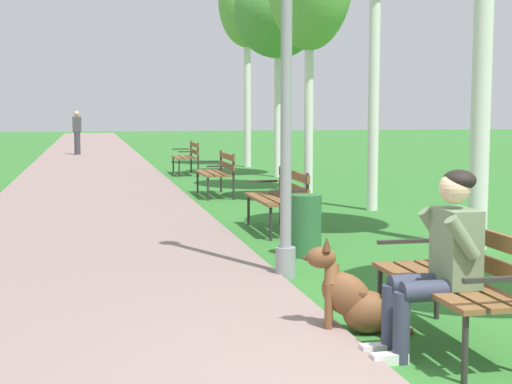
# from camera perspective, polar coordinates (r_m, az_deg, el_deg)

# --- Properties ---
(paved_path) EXTENTS (3.55, 60.00, 0.04)m
(paved_path) POSITION_cam_1_polar(r_m,az_deg,el_deg) (28.10, -12.21, 2.60)
(paved_path) COLOR gray
(paved_path) RESTS_ON ground
(park_bench_near) EXTENTS (0.55, 1.50, 0.85)m
(park_bench_near) POSITION_cam_1_polar(r_m,az_deg,el_deg) (5.50, 14.81, -5.94)
(park_bench_near) COLOR brown
(park_bench_near) RESTS_ON ground
(park_bench_mid) EXTENTS (0.55, 1.50, 0.85)m
(park_bench_mid) POSITION_cam_1_polar(r_m,az_deg,el_deg) (10.38, 1.82, -0.17)
(park_bench_mid) COLOR brown
(park_bench_mid) RESTS_ON ground
(park_bench_far) EXTENTS (0.55, 1.50, 0.85)m
(park_bench_far) POSITION_cam_1_polar(r_m,az_deg,el_deg) (14.76, -2.87, 1.67)
(park_bench_far) COLOR brown
(park_bench_far) RESTS_ON ground
(park_bench_furthest) EXTENTS (0.55, 1.50, 0.85)m
(park_bench_furthest) POSITION_cam_1_polar(r_m,az_deg,el_deg) (19.90, -5.12, 2.77)
(park_bench_furthest) COLOR brown
(park_bench_furthest) RESTS_ON ground
(person_seated_on_near_bench) EXTENTS (0.74, 0.49, 1.25)m
(person_seated_on_near_bench) POSITION_cam_1_polar(r_m,az_deg,el_deg) (5.24, 13.59, -4.61)
(person_seated_on_near_bench) COLOR #33384C
(person_seated_on_near_bench) RESTS_ON ground
(dog_brown) EXTENTS (0.81, 0.43, 0.71)m
(dog_brown) POSITION_cam_1_polar(r_m,az_deg,el_deg) (5.74, 7.22, -7.86)
(dog_brown) COLOR brown
(dog_brown) RESTS_ON ground
(lamp_post_near) EXTENTS (0.24, 0.24, 4.23)m
(lamp_post_near) POSITION_cam_1_polar(r_m,az_deg,el_deg) (7.47, 2.28, 10.28)
(lamp_post_near) COLOR gray
(lamp_post_near) RESTS_ON ground
(birch_tree_fifth) EXTENTS (2.16, 2.35, 5.13)m
(birch_tree_fifth) POSITION_cam_1_polar(r_m,az_deg,el_deg) (19.24, 1.63, 13.13)
(birch_tree_fifth) COLOR silver
(birch_tree_fifth) RESTS_ON ground
(birch_tree_sixth) EXTENTS (1.68, 1.55, 6.09)m
(birch_tree_sixth) POSITION_cam_1_polar(r_m,az_deg,el_deg) (22.73, -0.65, 13.83)
(birch_tree_sixth) COLOR silver
(birch_tree_sixth) RESTS_ON ground
(litter_bin) EXTENTS (0.36, 0.36, 0.70)m
(litter_bin) POSITION_cam_1_polar(r_m,az_deg,el_deg) (8.66, 3.70, -2.51)
(litter_bin) COLOR #2D6638
(litter_bin) RESTS_ON ground
(pedestrian_distant) EXTENTS (0.32, 0.22, 1.65)m
(pedestrian_distant) POSITION_cam_1_polar(r_m,az_deg,el_deg) (29.10, -13.18, 4.31)
(pedestrian_distant) COLOR #383842
(pedestrian_distant) RESTS_ON ground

